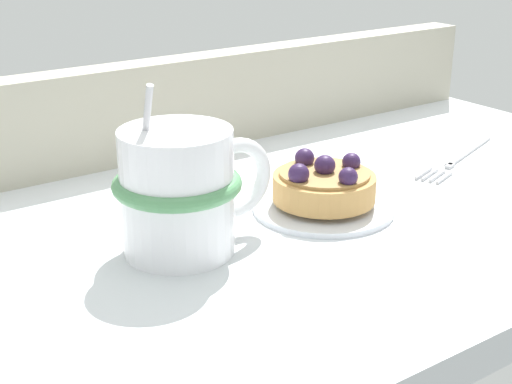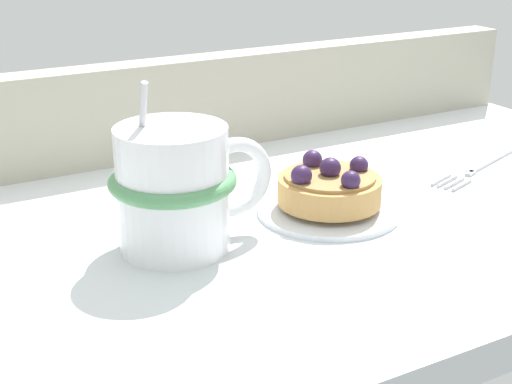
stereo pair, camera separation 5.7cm
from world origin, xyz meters
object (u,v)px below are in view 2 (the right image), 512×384
Objects in this scene: raspberry_tart at (329,186)px; dessert_fork at (481,164)px; coffee_mug at (177,187)px; dessert_plate at (329,208)px.

raspberry_tart is 19.71cm from dessert_fork.
coffee_mug is (-13.43, 0.07, 2.40)cm from raspberry_tart.
coffee_mug reaches higher than raspberry_tart.
dessert_plate is 0.92× the size of coffee_mug.
raspberry_tart is 0.54× the size of dessert_fork.
raspberry_tart is 0.67× the size of coffee_mug.
dessert_fork is (32.90, 2.20, -4.45)cm from coffee_mug.
raspberry_tart is at bearing -173.34° from dessert_fork.
dessert_fork is at bearing 6.66° from raspberry_tart.
coffee_mug is at bearing -176.18° from dessert_fork.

